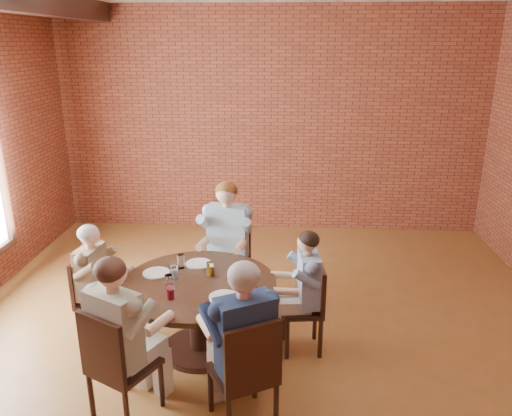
# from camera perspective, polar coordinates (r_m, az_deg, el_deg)

# --- Properties ---
(floor) EXTENTS (7.00, 7.00, 0.00)m
(floor) POSITION_cam_1_polar(r_m,az_deg,el_deg) (5.04, 0.25, -16.23)
(floor) COLOR #995A2F
(floor) RESTS_ON ground
(wall_back) EXTENTS (7.00, 0.00, 7.00)m
(wall_back) POSITION_cam_1_polar(r_m,az_deg,el_deg) (7.73, 1.73, 9.77)
(wall_back) COLOR brown
(wall_back) RESTS_ON ground
(dining_table) EXTENTS (1.45, 1.45, 0.75)m
(dining_table) POSITION_cam_1_polar(r_m,az_deg,el_deg) (4.81, -6.51, -10.73)
(dining_table) COLOR black
(dining_table) RESTS_ON floor
(chair_a) EXTENTS (0.41, 0.41, 0.88)m
(chair_a) POSITION_cam_1_polar(r_m,az_deg,el_deg) (4.88, 6.14, -10.91)
(chair_a) COLOR black
(chair_a) RESTS_ON floor
(diner_a) EXTENTS (0.62, 0.52, 1.23)m
(diner_a) POSITION_cam_1_polar(r_m,az_deg,el_deg) (4.81, 5.35, -9.58)
(diner_a) COLOR #4067A8
(diner_a) RESTS_ON floor
(chair_b) EXTENTS (0.53, 0.53, 0.98)m
(chair_b) POSITION_cam_1_polar(r_m,az_deg,el_deg) (5.79, -3.11, -5.41)
(chair_b) COLOR black
(chair_b) RESTS_ON floor
(diner_b) EXTENTS (0.67, 0.78, 1.41)m
(diner_b) POSITION_cam_1_polar(r_m,az_deg,el_deg) (5.63, -3.39, -4.12)
(diner_b) COLOR #89A1AE
(diner_b) RESTS_ON floor
(chair_c) EXTENTS (0.42, 0.42, 0.88)m
(chair_c) POSITION_cam_1_polar(r_m,az_deg,el_deg) (5.24, -18.19, -9.58)
(chair_c) COLOR black
(chair_c) RESTS_ON floor
(diner_c) EXTENTS (0.63, 0.54, 1.23)m
(diner_c) POSITION_cam_1_polar(r_m,az_deg,el_deg) (5.15, -17.63, -8.38)
(diner_c) COLOR brown
(diner_c) RESTS_ON floor
(chair_d) EXTENTS (0.61, 0.61, 0.96)m
(chair_d) POSITION_cam_1_polar(r_m,az_deg,el_deg) (4.16, -15.84, -16.64)
(chair_d) COLOR black
(chair_d) RESTS_ON floor
(diner_d) EXTENTS (0.81, 0.86, 1.38)m
(diner_d) POSITION_cam_1_polar(r_m,az_deg,el_deg) (4.12, -15.10, -14.13)
(diner_d) COLOR #C1A898
(diner_d) RESTS_ON floor
(chair_e) EXTENTS (0.61, 0.61, 0.97)m
(chair_e) POSITION_cam_1_polar(r_m,az_deg,el_deg) (3.94, -1.01, -18.07)
(chair_e) COLOR black
(chair_e) RESTS_ON floor
(diner_e) EXTENTS (0.82, 0.87, 1.39)m
(diner_e) POSITION_cam_1_polar(r_m,az_deg,el_deg) (3.91, -1.60, -15.31)
(diner_e) COLOR #1B2A4B
(diner_e) RESTS_ON floor
(plate_a) EXTENTS (0.26, 0.26, 0.01)m
(plate_a) POSITION_cam_1_polar(r_m,az_deg,el_deg) (4.84, -1.61, -7.37)
(plate_a) COLOR white
(plate_a) RESTS_ON dining_table
(plate_b) EXTENTS (0.26, 0.26, 0.01)m
(plate_b) POSITION_cam_1_polar(r_m,az_deg,el_deg) (5.05, -6.58, -6.34)
(plate_b) COLOR white
(plate_b) RESTS_ON dining_table
(plate_c) EXTENTS (0.26, 0.26, 0.01)m
(plate_c) POSITION_cam_1_polar(r_m,az_deg,el_deg) (4.92, -11.31, -7.28)
(plate_c) COLOR white
(plate_c) RESTS_ON dining_table
(plate_d) EXTENTS (0.26, 0.26, 0.01)m
(plate_d) POSITION_cam_1_polar(r_m,az_deg,el_deg) (4.41, -3.71, -10.12)
(plate_d) COLOR white
(plate_d) RESTS_ON dining_table
(glass_a) EXTENTS (0.07, 0.07, 0.14)m
(glass_a) POSITION_cam_1_polar(r_m,az_deg,el_deg) (4.70, -2.32, -7.34)
(glass_a) COLOR white
(glass_a) RESTS_ON dining_table
(glass_b) EXTENTS (0.07, 0.07, 0.14)m
(glass_b) POSITION_cam_1_polar(r_m,az_deg,el_deg) (4.78, -5.24, -6.96)
(glass_b) COLOR white
(glass_b) RESTS_ON dining_table
(glass_c) EXTENTS (0.07, 0.07, 0.14)m
(glass_c) POSITION_cam_1_polar(r_m,az_deg,el_deg) (4.98, -8.57, -6.05)
(glass_c) COLOR white
(glass_c) RESTS_ON dining_table
(glass_d) EXTENTS (0.07, 0.07, 0.14)m
(glass_d) POSITION_cam_1_polar(r_m,az_deg,el_deg) (4.78, -9.33, -7.14)
(glass_d) COLOR white
(glass_d) RESTS_ON dining_table
(glass_e) EXTENTS (0.07, 0.07, 0.14)m
(glass_e) POSITION_cam_1_polar(r_m,az_deg,el_deg) (4.59, -9.94, -8.35)
(glass_e) COLOR white
(glass_e) RESTS_ON dining_table
(glass_f) EXTENTS (0.07, 0.07, 0.14)m
(glass_f) POSITION_cam_1_polar(r_m,az_deg,el_deg) (4.42, -9.79, -9.39)
(glass_f) COLOR white
(glass_f) RESTS_ON dining_table
(smartphone) EXTENTS (0.09, 0.15, 0.01)m
(smartphone) POSITION_cam_1_polar(r_m,az_deg,el_deg) (4.52, -0.51, -9.40)
(smartphone) COLOR black
(smartphone) RESTS_ON dining_table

